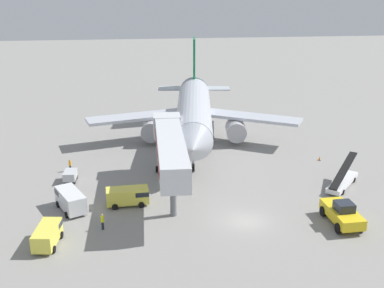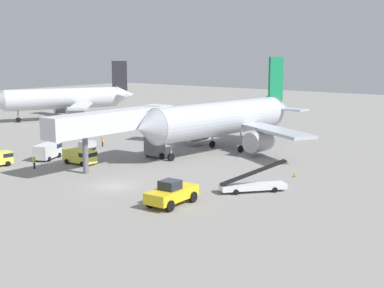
{
  "view_description": "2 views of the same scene",
  "coord_description": "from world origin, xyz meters",
  "px_view_note": "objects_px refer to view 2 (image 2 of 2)",
  "views": [
    {
      "loc": [
        -11.09,
        -46.92,
        25.12
      ],
      "look_at": [
        -3.84,
        18.06,
        2.6
      ],
      "focal_mm": 47.54,
      "sensor_mm": 36.0,
      "label": 1
    },
    {
      "loc": [
        41.61,
        -39.22,
        14.81
      ],
      "look_at": [
        -1.6,
        16.17,
        2.45
      ],
      "focal_mm": 48.35,
      "sensor_mm": 36.0,
      "label": 2
    }
  ],
  "objects_px": {
    "jet_bridge": "(119,123)",
    "pushback_tug": "(172,193)",
    "service_van_rear_right": "(48,150)",
    "ground_crew_worker_foreground": "(102,141)",
    "ground_crew_worker_midground": "(34,161)",
    "safety_cone_alpha": "(295,175)",
    "baggage_cart_near_center": "(87,145)",
    "service_van_near_left": "(80,156)",
    "airplane_at_gate": "(224,119)",
    "airplane_background": "(67,99)",
    "belt_loader_truck": "(253,185)"
  },
  "relations": [
    {
      "from": "pushback_tug",
      "to": "service_van_rear_right",
      "type": "xyz_separation_m",
      "value": [
        -28.43,
        6.48,
        0.07
      ]
    },
    {
      "from": "airplane_at_gate",
      "to": "service_van_near_left",
      "type": "xyz_separation_m",
      "value": [
        -9.67,
        -20.22,
        -3.77
      ]
    },
    {
      "from": "safety_cone_alpha",
      "to": "service_van_rear_right",
      "type": "bearing_deg",
      "value": -160.21
    },
    {
      "from": "pushback_tug",
      "to": "baggage_cart_near_center",
      "type": "height_order",
      "value": "pushback_tug"
    },
    {
      "from": "belt_loader_truck",
      "to": "service_van_near_left",
      "type": "xyz_separation_m",
      "value": [
        -25.84,
        -2.19,
        0.36
      ]
    },
    {
      "from": "pushback_tug",
      "to": "airplane_background",
      "type": "height_order",
      "value": "airplane_background"
    },
    {
      "from": "airplane_at_gate",
      "to": "ground_crew_worker_midground",
      "type": "xyz_separation_m",
      "value": [
        -12.29,
        -25.72,
        -3.97
      ]
    },
    {
      "from": "airplane_at_gate",
      "to": "belt_loader_truck",
      "type": "relative_size",
      "value": 5.1
    },
    {
      "from": "service_van_rear_right",
      "to": "baggage_cart_near_center",
      "type": "relative_size",
      "value": 2.14
    },
    {
      "from": "pushback_tug",
      "to": "service_van_near_left",
      "type": "xyz_separation_m",
      "value": [
        -22.05,
        6.99,
        -0.04
      ]
    },
    {
      "from": "belt_loader_truck",
      "to": "safety_cone_alpha",
      "type": "bearing_deg",
      "value": 87.51
    },
    {
      "from": "ground_crew_worker_midground",
      "to": "airplane_background",
      "type": "height_order",
      "value": "airplane_background"
    },
    {
      "from": "service_van_rear_right",
      "to": "ground_crew_worker_foreground",
      "type": "bearing_deg",
      "value": 96.63
    },
    {
      "from": "airplane_at_gate",
      "to": "pushback_tug",
      "type": "distance_m",
      "value": 30.13
    },
    {
      "from": "service_van_near_left",
      "to": "ground_crew_worker_foreground",
      "type": "bearing_deg",
      "value": 125.06
    },
    {
      "from": "airplane_background",
      "to": "airplane_at_gate",
      "type": "bearing_deg",
      "value": -10.76
    },
    {
      "from": "belt_loader_truck",
      "to": "airplane_at_gate",
      "type": "bearing_deg",
      "value": 131.89
    },
    {
      "from": "baggage_cart_near_center",
      "to": "ground_crew_worker_foreground",
      "type": "height_order",
      "value": "ground_crew_worker_foreground"
    },
    {
      "from": "ground_crew_worker_midground",
      "to": "jet_bridge",
      "type": "bearing_deg",
      "value": 47.53
    },
    {
      "from": "belt_loader_truck",
      "to": "jet_bridge",
      "type": "bearing_deg",
      "value": 178.61
    },
    {
      "from": "service_van_near_left",
      "to": "ground_crew_worker_midground",
      "type": "xyz_separation_m",
      "value": [
        -2.62,
        -5.5,
        -0.2
      ]
    },
    {
      "from": "jet_bridge",
      "to": "ground_crew_worker_foreground",
      "type": "xyz_separation_m",
      "value": [
        -12.6,
        8.29,
        -4.83
      ]
    },
    {
      "from": "service_van_near_left",
      "to": "service_van_rear_right",
      "type": "relative_size",
      "value": 0.91
    },
    {
      "from": "ground_crew_worker_midground",
      "to": "service_van_near_left",
      "type": "bearing_deg",
      "value": 64.54
    },
    {
      "from": "pushback_tug",
      "to": "ground_crew_worker_midground",
      "type": "height_order",
      "value": "pushback_tug"
    },
    {
      "from": "safety_cone_alpha",
      "to": "ground_crew_worker_midground",
      "type": "bearing_deg",
      "value": -149.9
    },
    {
      "from": "safety_cone_alpha",
      "to": "airplane_background",
      "type": "relative_size",
      "value": 0.02
    },
    {
      "from": "jet_bridge",
      "to": "service_van_rear_right",
      "type": "bearing_deg",
      "value": -164.08
    },
    {
      "from": "safety_cone_alpha",
      "to": "belt_loader_truck",
      "type": "bearing_deg",
      "value": -92.49
    },
    {
      "from": "service_van_rear_right",
      "to": "baggage_cart_near_center",
      "type": "height_order",
      "value": "service_van_rear_right"
    },
    {
      "from": "pushback_tug",
      "to": "service_van_rear_right",
      "type": "bearing_deg",
      "value": 167.16
    },
    {
      "from": "baggage_cart_near_center",
      "to": "ground_crew_worker_midground",
      "type": "bearing_deg",
      "value": -70.13
    },
    {
      "from": "ground_crew_worker_midground",
      "to": "safety_cone_alpha",
      "type": "bearing_deg",
      "value": 30.1
    },
    {
      "from": "service_van_rear_right",
      "to": "ground_crew_worker_foreground",
      "type": "distance_m",
      "value": 11.59
    },
    {
      "from": "airplane_at_gate",
      "to": "airplane_background",
      "type": "distance_m",
      "value": 50.2
    },
    {
      "from": "safety_cone_alpha",
      "to": "airplane_background",
      "type": "height_order",
      "value": "airplane_background"
    },
    {
      "from": "service_van_near_left",
      "to": "airplane_background",
      "type": "bearing_deg",
      "value": 143.26
    },
    {
      "from": "safety_cone_alpha",
      "to": "service_van_near_left",
      "type": "bearing_deg",
      "value": -156.84
    },
    {
      "from": "jet_bridge",
      "to": "pushback_tug",
      "type": "height_order",
      "value": "jet_bridge"
    },
    {
      "from": "service_van_rear_right",
      "to": "belt_loader_truck",
      "type": "bearing_deg",
      "value": 4.8
    },
    {
      "from": "airplane_at_gate",
      "to": "jet_bridge",
      "type": "distance_m",
      "value": 18.18
    },
    {
      "from": "airplane_at_gate",
      "to": "safety_cone_alpha",
      "type": "xyz_separation_m",
      "value": [
        16.56,
        -9.0,
        -4.64
      ]
    },
    {
      "from": "jet_bridge",
      "to": "service_van_near_left",
      "type": "height_order",
      "value": "jet_bridge"
    },
    {
      "from": "service_van_rear_right",
      "to": "ground_crew_worker_midground",
      "type": "distance_m",
      "value": 6.25
    },
    {
      "from": "airplane_background",
      "to": "service_van_near_left",
      "type": "bearing_deg",
      "value": -36.74
    },
    {
      "from": "ground_crew_worker_midground",
      "to": "baggage_cart_near_center",
      "type": "bearing_deg",
      "value": 109.87
    },
    {
      "from": "airplane_at_gate",
      "to": "ground_crew_worker_midground",
      "type": "bearing_deg",
      "value": -115.54
    },
    {
      "from": "pushback_tug",
      "to": "safety_cone_alpha",
      "type": "bearing_deg",
      "value": 77.08
    },
    {
      "from": "ground_crew_worker_foreground",
      "to": "jet_bridge",
      "type": "bearing_deg",
      "value": -33.36
    },
    {
      "from": "pushback_tug",
      "to": "baggage_cart_near_center",
      "type": "xyz_separation_m",
      "value": [
        -29.38,
        14.51,
        -0.42
      ]
    }
  ]
}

